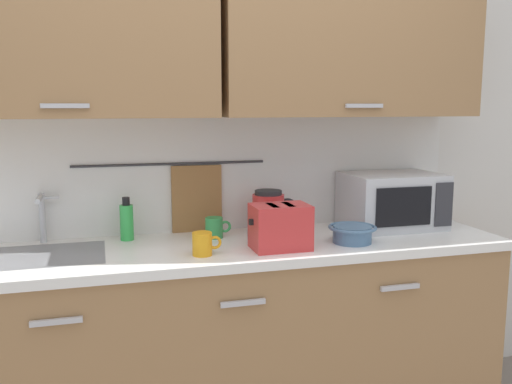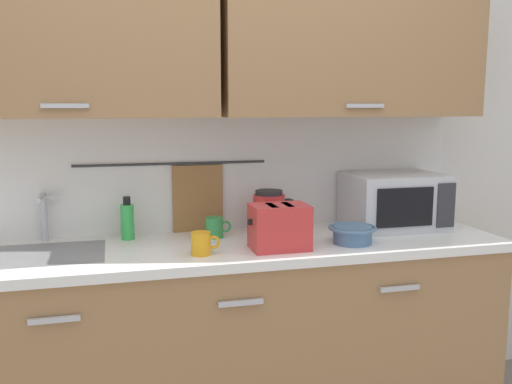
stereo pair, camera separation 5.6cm
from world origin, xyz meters
TOP-DOWN VIEW (x-y plane):
  - counter_unit at (-0.01, 0.30)m, footprint 2.53×0.64m
  - back_wall_assembly at (-0.00, 0.53)m, footprint 3.70×0.41m
  - sink_faucet at (-0.77, 0.53)m, footprint 0.09×0.17m
  - microwave at (0.87, 0.41)m, footprint 0.46×0.35m
  - electric_kettle at (0.24, 0.43)m, footprint 0.23×0.16m
  - dish_soap_bottle at (-0.41, 0.49)m, footprint 0.06×0.06m
  - mug_near_sink at (-0.13, 0.14)m, footprint 0.12×0.08m
  - mixing_bowl at (0.55, 0.17)m, footprint 0.21×0.21m
  - toaster at (0.21, 0.16)m, footprint 0.26×0.17m
  - mug_by_kettle at (-0.02, 0.43)m, footprint 0.12×0.08m

SIDE VIEW (x-z plane):
  - counter_unit at x=-0.01m, z-range 0.01..0.91m
  - mixing_bowl at x=0.55m, z-range 0.91..0.98m
  - mug_near_sink at x=-0.13m, z-range 0.90..1.00m
  - mug_by_kettle at x=-0.02m, z-range 0.90..1.00m
  - dish_soap_bottle at x=-0.41m, z-range 0.89..1.08m
  - toaster at x=0.21m, z-range 0.90..1.09m
  - electric_kettle at x=0.24m, z-range 0.90..1.11m
  - microwave at x=0.87m, z-range 0.90..1.17m
  - sink_faucet at x=-0.77m, z-range 0.93..1.15m
  - back_wall_assembly at x=0.00m, z-range 0.27..2.77m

